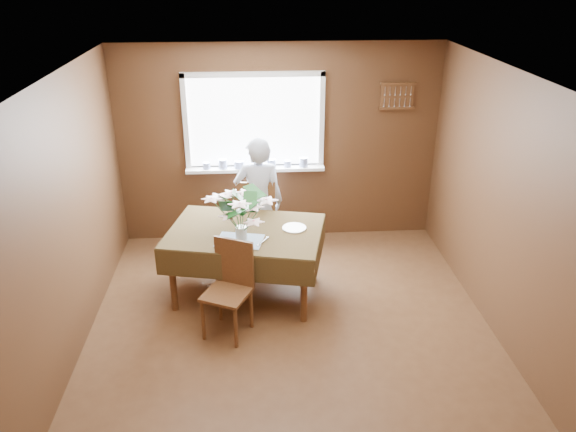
{
  "coord_description": "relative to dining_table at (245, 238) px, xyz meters",
  "views": [
    {
      "loc": [
        -0.34,
        -4.49,
        3.38
      ],
      "look_at": [
        0.0,
        0.55,
        1.05
      ],
      "focal_mm": 35.0,
      "sensor_mm": 36.0,
      "label": 1
    }
  ],
  "objects": [
    {
      "name": "wall_right",
      "position": [
        2.43,
        -0.82,
        0.57
      ],
      "size": [
        0.0,
        4.5,
        4.5
      ],
      "primitive_type": "plane",
      "rotation": [
        1.57,
        0.0,
        -1.57
      ],
      "color": "brown",
      "rests_on": "floor"
    },
    {
      "name": "seated_woman",
      "position": [
        0.16,
        0.72,
        0.1
      ],
      "size": [
        0.59,
        0.4,
        1.57
      ],
      "primitive_type": "imported",
      "rotation": [
        0.0,
        0.0,
        3.11
      ],
      "color": "white",
      "rests_on": "floor"
    },
    {
      "name": "dining_table",
      "position": [
        0.0,
        0.0,
        0.0
      ],
      "size": [
        1.8,
        1.41,
        0.78
      ],
      "rotation": [
        0.0,
        0.0,
        -0.22
      ],
      "color": "brown",
      "rests_on": "floor"
    },
    {
      "name": "wall_back",
      "position": [
        0.43,
        1.43,
        0.57
      ],
      "size": [
        4.0,
        0.0,
        4.0
      ],
      "primitive_type": "plane",
      "rotation": [
        1.57,
        0.0,
        0.0
      ],
      "color": "brown",
      "rests_on": "floor"
    },
    {
      "name": "table_knife",
      "position": [
        0.18,
        -0.29,
        0.1
      ],
      "size": [
        0.13,
        0.2,
        0.0
      ],
      "primitive_type": "cube",
      "rotation": [
        0.0,
        0.0,
        -0.55
      ],
      "color": "silver",
      "rests_on": "dining_table"
    },
    {
      "name": "window_assembly",
      "position": [
        0.14,
        1.37,
        0.66
      ],
      "size": [
        1.72,
        0.2,
        1.22
      ],
      "color": "white",
      "rests_on": "wall_back"
    },
    {
      "name": "spoon_rack",
      "position": [
        1.88,
        1.39,
        1.17
      ],
      "size": [
        0.44,
        0.05,
        0.33
      ],
      "color": "brown",
      "rests_on": "wall_back"
    },
    {
      "name": "chair_far",
      "position": [
        0.13,
        0.81,
        -0.12
      ],
      "size": [
        0.47,
        0.47,
        1.04
      ],
      "rotation": [
        0.0,
        0.0,
        3.09
      ],
      "color": "brown",
      "rests_on": "floor"
    },
    {
      "name": "wall_front",
      "position": [
        0.43,
        -3.07,
        0.57
      ],
      "size": [
        4.0,
        0.0,
        4.0
      ],
      "primitive_type": "plane",
      "rotation": [
        -1.57,
        0.0,
        0.0
      ],
      "color": "brown",
      "rests_on": "floor"
    },
    {
      "name": "chair_near",
      "position": [
        -0.15,
        -0.64,
        -0.16
      ],
      "size": [
        0.54,
        0.54,
        0.95
      ],
      "rotation": [
        0.0,
        0.0,
        -0.44
      ],
      "color": "brown",
      "rests_on": "floor"
    },
    {
      "name": "flower_bouquet",
      "position": [
        -0.04,
        -0.22,
        0.42
      ],
      "size": [
        0.58,
        0.58,
        0.5
      ],
      "rotation": [
        0.0,
        0.0,
        0.4
      ],
      "color": "white",
      "rests_on": "dining_table"
    },
    {
      "name": "side_plate",
      "position": [
        0.52,
        0.0,
        0.1
      ],
      "size": [
        0.28,
        0.28,
        0.01
      ],
      "primitive_type": "cylinder",
      "rotation": [
        0.0,
        0.0,
        0.11
      ],
      "color": "white",
      "rests_on": "dining_table"
    },
    {
      "name": "ceiling",
      "position": [
        0.43,
        -0.82,
        1.82
      ],
      "size": [
        4.5,
        4.5,
        0.0
      ],
      "primitive_type": "plane",
      "rotation": [
        3.14,
        0.0,
        0.0
      ],
      "color": "white",
      "rests_on": "wall_back"
    },
    {
      "name": "floor",
      "position": [
        0.43,
        -0.82,
        -0.68
      ],
      "size": [
        4.5,
        4.5,
        0.0
      ],
      "primitive_type": "plane",
      "color": "#52321C",
      "rests_on": "ground"
    },
    {
      "name": "wall_left",
      "position": [
        -1.57,
        -0.82,
        0.57
      ],
      "size": [
        0.0,
        4.5,
        4.5
      ],
      "primitive_type": "plane",
      "rotation": [
        1.57,
        0.0,
        1.57
      ],
      "color": "brown",
      "rests_on": "floor"
    }
  ]
}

